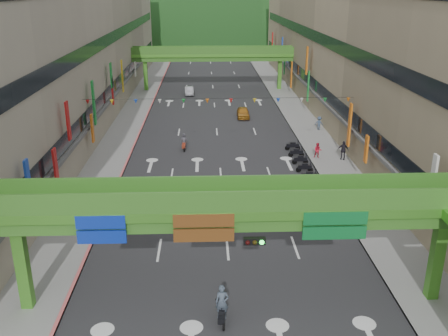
% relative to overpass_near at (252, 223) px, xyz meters
% --- Properties ---
extents(road_slab, '(18.00, 140.00, 0.02)m').
position_rel_overpass_near_xyz_m(road_slab, '(-0.93, 44.62, -5.20)').
color(road_slab, '#28282B').
rests_on(road_slab, ground).
extents(sidewalk_left, '(4.00, 140.00, 0.15)m').
position_rel_overpass_near_xyz_m(sidewalk_left, '(-11.93, 44.62, -5.13)').
color(sidewalk_left, gray).
rests_on(sidewalk_left, ground).
extents(sidewalk_right, '(4.00, 140.00, 0.15)m').
position_rel_overpass_near_xyz_m(sidewalk_right, '(10.07, 44.62, -5.13)').
color(sidewalk_right, gray).
rests_on(sidewalk_right, ground).
extents(curb_left, '(0.20, 140.00, 0.18)m').
position_rel_overpass_near_xyz_m(curb_left, '(-10.03, 44.62, -5.12)').
color(curb_left, '#CC5959').
rests_on(curb_left, ground).
extents(curb_right, '(0.20, 140.00, 0.18)m').
position_rel_overpass_near_xyz_m(curb_right, '(8.17, 44.62, -5.12)').
color(curb_right, gray).
rests_on(curb_right, ground).
extents(building_row_left, '(12.80, 95.00, 19.00)m').
position_rel_overpass_near_xyz_m(building_row_left, '(-19.86, 44.62, 4.25)').
color(building_row_left, '#9E937F').
rests_on(building_row_left, ground).
extents(building_row_right, '(12.80, 95.00, 19.00)m').
position_rel_overpass_near_xyz_m(building_row_right, '(18.00, 44.62, 4.25)').
color(building_row_right, gray).
rests_on(building_row_right, ground).
extents(overpass_near, '(28.00, 12.27, 7.10)m').
position_rel_overpass_near_xyz_m(overpass_near, '(0.00, 0.00, 0.00)').
color(overpass_near, '#4C9E2D').
rests_on(overpass_near, ground).
extents(overpass_far, '(28.00, 2.20, 7.10)m').
position_rel_overpass_near_xyz_m(overpass_far, '(-0.93, 59.62, 0.20)').
color(overpass_far, '#4C9E2D').
rests_on(overpass_far, ground).
extents(hill_left, '(168.00, 140.00, 112.00)m').
position_rel_overpass_near_xyz_m(hill_left, '(-15.93, 154.62, -5.21)').
color(hill_left, '#1C4419').
rests_on(hill_left, ground).
extents(hill_right, '(208.00, 176.00, 128.00)m').
position_rel_overpass_near_xyz_m(hill_right, '(24.07, 174.62, -5.21)').
color(hill_right, '#1C4419').
rests_on(hill_right, ground).
extents(bunting_string, '(26.00, 0.36, 0.47)m').
position_rel_overpass_near_xyz_m(bunting_string, '(-0.93, 24.62, 0.75)').
color(bunting_string, black).
rests_on(bunting_string, ground).
extents(scooter_rider_near, '(0.73, 1.60, 2.22)m').
position_rel_overpass_near_xyz_m(scooter_rider_near, '(-1.56, -1.06, -4.15)').
color(scooter_rider_near, black).
rests_on(scooter_rider_near, ground).
extents(scooter_rider_mid, '(0.91, 1.59, 2.00)m').
position_rel_overpass_near_xyz_m(scooter_rider_mid, '(3.93, 10.20, -4.18)').
color(scooter_rider_mid, black).
rests_on(scooter_rider_mid, ground).
extents(scooter_rider_left, '(0.98, 1.58, 1.91)m').
position_rel_overpass_near_xyz_m(scooter_rider_left, '(-6.92, 14.15, -4.26)').
color(scooter_rider_left, gray).
rests_on(scooter_rider_left, ground).
extents(scooter_rider_far, '(0.76, 1.60, 1.84)m').
position_rel_overpass_near_xyz_m(scooter_rider_far, '(-4.56, 27.74, -4.29)').
color(scooter_rider_far, maroon).
rests_on(scooter_rider_far, ground).
extents(parked_scooter_row, '(1.60, 9.35, 1.08)m').
position_rel_overpass_near_xyz_m(parked_scooter_row, '(6.87, 22.87, -4.68)').
color(parked_scooter_row, black).
rests_on(parked_scooter_row, ground).
extents(car_silver, '(1.57, 3.92, 1.27)m').
position_rel_overpass_near_xyz_m(car_silver, '(-4.79, 56.00, -4.57)').
color(car_silver, '#AFB0B7').
rests_on(car_silver, ground).
extents(car_yellow, '(1.66, 3.96, 1.34)m').
position_rel_overpass_near_xyz_m(car_yellow, '(2.67, 41.23, -4.54)').
color(car_yellow, '#BA7920').
rests_on(car_yellow, ground).
extents(pedestrian_red, '(0.87, 0.75, 1.53)m').
position_rel_overpass_near_xyz_m(pedestrian_red, '(8.87, 24.37, -4.44)').
color(pedestrian_red, red).
rests_on(pedestrian_red, ground).
extents(pedestrian_dark, '(1.19, 0.88, 1.87)m').
position_rel_overpass_near_xyz_m(pedestrian_dark, '(11.27, 23.81, -4.27)').
color(pedestrian_dark, black).
rests_on(pedestrian_dark, ground).
extents(pedestrian_blue, '(0.88, 0.82, 1.59)m').
position_rel_overpass_near_xyz_m(pedestrian_blue, '(11.27, 34.62, -4.41)').
color(pedestrian_blue, '#33455F').
rests_on(pedestrian_blue, ground).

